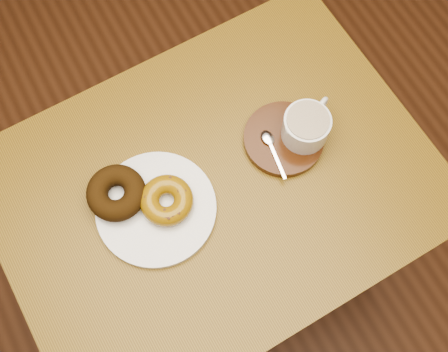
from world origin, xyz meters
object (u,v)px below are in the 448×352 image
saucer (284,139)px  coffee_cup (306,126)px  donut_plate (156,209)px  cafe_table (216,204)px

saucer → coffee_cup: bearing=-16.5°
donut_plate → saucer: saucer is taller
cafe_table → saucer: bearing=4.1°
donut_plate → saucer: 0.29m
cafe_table → saucer: size_ratio=5.37×
cafe_table → coffee_cup: 0.27m
saucer → coffee_cup: 0.06m
cafe_table → saucer: saucer is taller
coffee_cup → donut_plate: bearing=154.0°
cafe_table → coffee_cup: coffee_cup is taller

